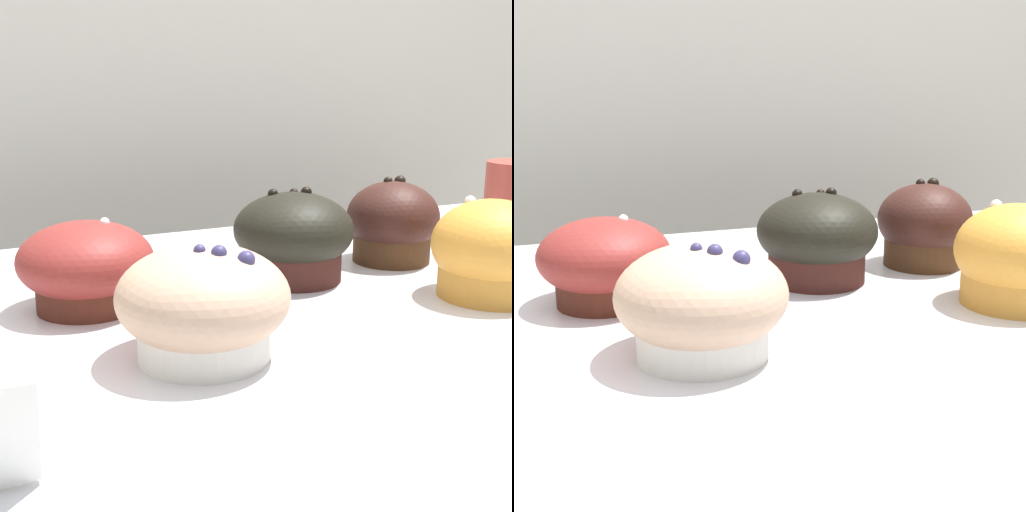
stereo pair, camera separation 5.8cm
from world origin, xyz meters
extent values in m
cube|color=beige|center=(0.00, 0.60, 0.90)|extent=(3.20, 0.10, 1.80)
cylinder|color=#481F15|center=(-0.21, 0.08, 0.92)|extent=(0.08, 0.08, 0.04)
ellipsoid|color=maroon|center=(-0.21, 0.08, 0.94)|extent=(0.11, 0.11, 0.06)
sphere|color=white|center=(-0.19, 0.07, 0.97)|extent=(0.01, 0.01, 0.01)
cylinder|color=#402716|center=(0.11, 0.09, 0.93)|extent=(0.08, 0.08, 0.05)
ellipsoid|color=#341913|center=(0.11, 0.09, 0.95)|extent=(0.09, 0.09, 0.07)
sphere|color=black|center=(0.12, 0.10, 0.98)|extent=(0.01, 0.01, 0.01)
sphere|color=black|center=(0.11, 0.10, 0.98)|extent=(0.01, 0.01, 0.01)
cylinder|color=silver|center=(-0.16, -0.06, 0.92)|extent=(0.09, 0.09, 0.04)
ellipsoid|color=tan|center=(-0.16, -0.06, 0.95)|extent=(0.12, 0.12, 0.07)
sphere|color=navy|center=(-0.17, -0.07, 0.98)|extent=(0.01, 0.01, 0.01)
sphere|color=navy|center=(-0.14, -0.09, 0.97)|extent=(0.01, 0.01, 0.01)
sphere|color=navy|center=(-0.16, -0.08, 0.98)|extent=(0.01, 0.01, 0.01)
cylinder|color=#CB8731|center=(0.11, -0.04, 0.92)|extent=(0.09, 0.09, 0.05)
ellipsoid|color=orange|center=(0.11, -0.04, 0.95)|extent=(0.10, 0.10, 0.08)
sphere|color=white|center=(0.11, -0.02, 0.98)|extent=(0.01, 0.01, 0.01)
cylinder|color=#3A1A15|center=(-0.02, 0.08, 0.93)|extent=(0.09, 0.09, 0.05)
ellipsoid|color=black|center=(-0.02, 0.08, 0.95)|extent=(0.11, 0.11, 0.07)
sphere|color=black|center=(0.00, 0.08, 0.98)|extent=(0.01, 0.01, 0.01)
sphere|color=black|center=(-0.03, 0.09, 0.98)|extent=(0.01, 0.01, 0.01)
sphere|color=black|center=(0.00, 0.10, 0.98)|extent=(0.01, 0.01, 0.01)
camera|label=1|loc=(-0.33, -0.49, 1.09)|focal=50.00mm
camera|label=2|loc=(-0.28, -0.51, 1.09)|focal=50.00mm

